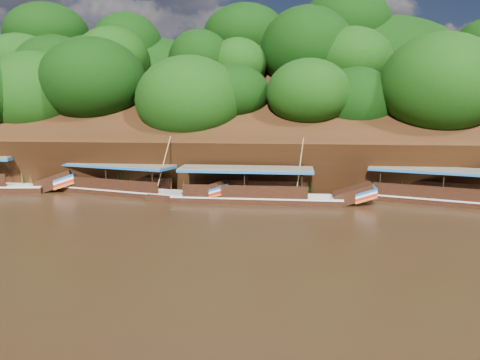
{
  "coord_description": "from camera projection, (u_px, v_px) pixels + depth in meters",
  "views": [
    {
      "loc": [
        -0.05,
        -22.92,
        6.22
      ],
      "look_at": [
        -3.34,
        7.0,
        1.44
      ],
      "focal_mm": 35.0,
      "sensor_mm": 36.0,
      "label": 1
    }
  ],
  "objects": [
    {
      "name": "ground",
      "position": [
        291.0,
        231.0,
        23.47
      ],
      "size": [
        160.0,
        160.0,
        0.0
      ],
      "primitive_type": "plane",
      "color": "black",
      "rests_on": "ground"
    },
    {
      "name": "boat_0",
      "position": [
        468.0,
        198.0,
        29.42
      ],
      "size": [
        13.74,
        6.32,
        6.24
      ],
      "rotation": [
        0.0,
        0.0,
        -0.34
      ],
      "color": "black",
      "rests_on": "ground"
    },
    {
      "name": "boat_2",
      "position": [
        131.0,
        188.0,
        33.02
      ],
      "size": [
        13.74,
        5.49,
        4.64
      ],
      "rotation": [
        0.0,
        0.0,
        -0.28
      ],
      "color": "black",
      "rests_on": "ground"
    },
    {
      "name": "reeds",
      "position": [
        258.0,
        182.0,
        32.95
      ],
      "size": [
        51.63,
        2.62,
        2.12
      ],
      "color": "#335F17",
      "rests_on": "ground"
    },
    {
      "name": "boat_1",
      "position": [
        267.0,
        194.0,
        30.45
      ],
      "size": [
        13.12,
        2.41,
        4.68
      ],
      "rotation": [
        0.0,
        0.0,
        -0.01
      ],
      "color": "black",
      "rests_on": "ground"
    },
    {
      "name": "riverbank",
      "position": [
        292.0,
        151.0,
        45.48
      ],
      "size": [
        120.0,
        30.06,
        19.4
      ],
      "color": "black",
      "rests_on": "ground"
    }
  ]
}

